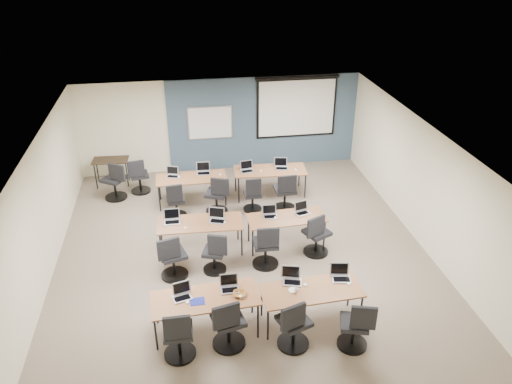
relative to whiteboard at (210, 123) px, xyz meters
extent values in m
cube|color=#6B6354|center=(0.30, -4.43, -1.45)|extent=(8.00, 9.00, 0.02)
cube|color=white|center=(0.30, -4.43, 1.25)|extent=(8.00, 9.00, 0.02)
cube|color=beige|center=(0.30, 0.07, -0.10)|extent=(8.00, 0.04, 2.70)
cube|color=beige|center=(0.30, -8.93, -0.10)|extent=(8.00, 0.04, 2.70)
cube|color=beige|center=(-3.70, -4.43, -0.10)|extent=(0.04, 9.00, 2.70)
cube|color=beige|center=(4.30, -4.43, -0.10)|extent=(0.04, 9.00, 2.70)
cube|color=#3D5977|center=(1.55, 0.04, -0.10)|extent=(5.50, 0.04, 2.70)
cube|color=#A4A9B1|center=(0.00, 0.00, 0.00)|extent=(1.28, 0.02, 0.98)
cube|color=white|center=(0.00, -0.01, 0.00)|extent=(1.20, 0.02, 0.90)
cube|color=black|center=(2.50, -0.02, 0.35)|extent=(2.32, 0.03, 1.82)
cube|color=white|center=(2.50, -0.03, 0.31)|extent=(2.20, 0.02, 1.62)
cylinder|color=black|center=(2.50, -0.03, 1.19)|extent=(2.40, 0.10, 0.10)
cube|color=brown|center=(-0.67, -6.70, -0.73)|extent=(1.85, 0.77, 0.03)
cylinder|color=black|center=(-1.54, -7.03, -1.10)|extent=(0.04, 0.04, 0.70)
cylinder|color=black|center=(0.19, -7.03, -1.10)|extent=(0.04, 0.04, 0.70)
cylinder|color=black|center=(-1.54, -6.38, -1.10)|extent=(0.04, 0.04, 0.70)
cylinder|color=black|center=(0.19, -6.38, -1.10)|extent=(0.04, 0.04, 0.70)
cube|color=brown|center=(1.18, -6.79, -0.73)|extent=(1.78, 0.74, 0.03)
cylinder|color=black|center=(0.35, -7.10, -1.10)|extent=(0.04, 0.04, 0.70)
cylinder|color=black|center=(2.01, -7.10, -1.10)|extent=(0.04, 0.04, 0.70)
cylinder|color=black|center=(0.35, -6.48, -1.10)|extent=(0.04, 0.04, 0.70)
cylinder|color=black|center=(2.01, -6.48, -1.10)|extent=(0.04, 0.04, 0.70)
cube|color=olive|center=(-0.60, -4.20, -0.73)|extent=(1.84, 0.77, 0.03)
cylinder|color=black|center=(-1.46, -4.53, -1.10)|extent=(0.04, 0.04, 0.70)
cylinder|color=black|center=(0.26, -4.53, -1.10)|extent=(0.04, 0.04, 0.70)
cylinder|color=black|center=(-1.46, -3.88, -1.10)|extent=(0.04, 0.04, 0.70)
cylinder|color=black|center=(0.26, -3.88, -1.10)|extent=(0.04, 0.04, 0.70)
cube|color=#A8783D|center=(1.29, -4.29, -0.73)|extent=(1.71, 0.71, 0.03)
cylinder|color=black|center=(0.49, -4.59, -1.10)|extent=(0.04, 0.04, 0.70)
cylinder|color=black|center=(2.08, -4.59, -1.10)|extent=(0.04, 0.04, 0.70)
cylinder|color=black|center=(0.49, -3.99, -1.10)|extent=(0.04, 0.04, 0.70)
cylinder|color=black|center=(2.08, -3.99, -1.10)|extent=(0.04, 0.04, 0.70)
cube|color=olive|center=(-0.67, -1.96, -0.73)|extent=(1.78, 0.74, 0.03)
cylinder|color=black|center=(-1.50, -2.27, -1.10)|extent=(0.04, 0.04, 0.70)
cylinder|color=black|center=(0.16, -2.27, -1.10)|extent=(0.04, 0.04, 0.70)
cylinder|color=black|center=(-1.50, -1.65, -1.10)|extent=(0.04, 0.04, 0.70)
cylinder|color=black|center=(0.16, -1.65, -1.10)|extent=(0.04, 0.04, 0.70)
cube|color=olive|center=(1.39, -1.84, -0.73)|extent=(1.88, 0.78, 0.03)
cylinder|color=black|center=(0.51, -2.17, -1.10)|extent=(0.04, 0.04, 0.70)
cylinder|color=black|center=(2.27, -2.17, -1.10)|extent=(0.04, 0.04, 0.70)
cylinder|color=black|center=(0.51, -1.51, -1.10)|extent=(0.04, 0.04, 0.70)
cylinder|color=black|center=(2.27, -1.51, -1.10)|extent=(0.04, 0.04, 0.70)
cube|color=#A6A7B2|center=(-1.06, -6.65, -0.71)|extent=(0.31, 0.23, 0.02)
cube|color=black|center=(-1.06, -6.67, -0.70)|extent=(0.27, 0.13, 0.00)
cube|color=#A6A7B2|center=(-1.06, -6.53, -0.59)|extent=(0.31, 0.06, 0.22)
cube|color=black|center=(-1.06, -6.54, -0.59)|extent=(0.28, 0.04, 0.18)
ellipsoid|color=white|center=(-0.97, -6.77, -0.71)|extent=(0.09, 0.11, 0.03)
cylinder|color=black|center=(-1.16, -7.21, -1.42)|extent=(0.54, 0.54, 0.05)
cylinder|color=black|center=(-1.16, -7.21, -1.21)|extent=(0.06, 0.06, 0.48)
cube|color=black|center=(-1.16, -7.21, -0.93)|extent=(0.48, 0.48, 0.08)
cube|color=black|center=(-1.16, -7.43, -0.65)|extent=(0.44, 0.06, 0.44)
cube|color=#B1B2C0|center=(-0.23, -6.57, -0.71)|extent=(0.32, 0.23, 0.02)
cube|color=black|center=(-0.23, -6.59, -0.70)|extent=(0.27, 0.14, 0.00)
cube|color=#B1B2C0|center=(-0.23, -6.45, -0.59)|extent=(0.32, 0.06, 0.22)
cube|color=black|center=(-0.23, -6.45, -0.59)|extent=(0.28, 0.04, 0.18)
ellipsoid|color=white|center=(-0.07, -6.79, -0.71)|extent=(0.08, 0.11, 0.04)
cylinder|color=black|center=(-0.32, -7.10, -1.42)|extent=(0.57, 0.57, 0.05)
cylinder|color=black|center=(-0.32, -7.10, -1.20)|extent=(0.06, 0.06, 0.50)
cube|color=black|center=(-0.32, -7.10, -0.91)|extent=(0.50, 0.50, 0.08)
cube|color=black|center=(-0.38, -7.32, -0.63)|extent=(0.46, 0.06, 0.44)
cube|color=silver|center=(0.89, -6.54, -0.71)|extent=(0.34, 0.25, 0.02)
cube|color=black|center=(0.89, -6.56, -0.70)|extent=(0.29, 0.14, 0.00)
cube|color=silver|center=(0.89, -6.41, -0.58)|extent=(0.34, 0.06, 0.23)
cube|color=black|center=(0.89, -6.42, -0.58)|extent=(0.30, 0.04, 0.19)
ellipsoid|color=white|center=(1.10, -6.65, -0.71)|extent=(0.06, 0.10, 0.03)
cylinder|color=black|center=(0.76, -7.29, -1.42)|extent=(0.55, 0.55, 0.05)
cylinder|color=black|center=(0.76, -7.29, -1.21)|extent=(0.06, 0.06, 0.49)
cube|color=black|center=(0.76, -7.29, -0.92)|extent=(0.49, 0.49, 0.08)
cube|color=black|center=(0.69, -7.50, -0.64)|extent=(0.44, 0.06, 0.44)
cube|color=#A1A1AC|center=(1.79, -6.60, -0.71)|extent=(0.34, 0.25, 0.02)
cube|color=black|center=(1.79, -6.62, -0.70)|extent=(0.29, 0.14, 0.00)
cube|color=#A1A1AC|center=(1.79, -6.47, -0.58)|extent=(0.34, 0.06, 0.24)
cube|color=black|center=(1.79, -6.48, -0.58)|extent=(0.30, 0.04, 0.19)
ellipsoid|color=white|center=(1.88, -6.75, -0.71)|extent=(0.06, 0.10, 0.03)
cylinder|color=black|center=(1.75, -7.47, -1.42)|extent=(0.52, 0.52, 0.05)
cylinder|color=black|center=(1.75, -7.47, -1.22)|extent=(0.06, 0.06, 0.46)
cube|color=black|center=(1.75, -7.47, -0.95)|extent=(0.46, 0.46, 0.08)
cube|color=black|center=(1.81, -7.67, -0.67)|extent=(0.42, 0.06, 0.44)
cube|color=silver|center=(-1.19, -4.11, -0.71)|extent=(0.34, 0.25, 0.02)
cube|color=black|center=(-1.19, -4.13, -0.70)|extent=(0.29, 0.15, 0.00)
cube|color=silver|center=(-1.19, -3.98, -0.58)|extent=(0.34, 0.06, 0.24)
cube|color=black|center=(-1.19, -3.98, -0.58)|extent=(0.30, 0.04, 0.19)
ellipsoid|color=white|center=(-0.92, -4.39, -0.71)|extent=(0.06, 0.09, 0.03)
cylinder|color=black|center=(-1.21, -5.02, -1.42)|extent=(0.56, 0.56, 0.05)
cylinder|color=black|center=(-1.21, -5.02, -1.20)|extent=(0.06, 0.06, 0.49)
cube|color=black|center=(-1.21, -5.02, -0.92)|extent=(0.49, 0.49, 0.08)
cube|color=black|center=(-1.27, -5.24, -0.64)|extent=(0.45, 0.06, 0.44)
cube|color=#B3B2BF|center=(-0.22, -4.22, -0.71)|extent=(0.35, 0.25, 0.02)
cube|color=black|center=(-0.22, -4.24, -0.70)|extent=(0.30, 0.15, 0.00)
cube|color=#B3B2BF|center=(-0.22, -4.09, -0.58)|extent=(0.35, 0.06, 0.24)
cube|color=black|center=(-0.22, -4.09, -0.58)|extent=(0.31, 0.05, 0.20)
ellipsoid|color=white|center=(-0.08, -4.29, -0.71)|extent=(0.07, 0.10, 0.03)
cylinder|color=black|center=(-0.37, -4.97, -1.42)|extent=(0.48, 0.48, 0.05)
cylinder|color=black|center=(-0.37, -4.97, -1.24)|extent=(0.06, 0.06, 0.43)
cube|color=black|center=(-0.37, -4.97, -0.98)|extent=(0.43, 0.43, 0.08)
cube|color=black|center=(-0.31, -5.15, -0.70)|extent=(0.39, 0.06, 0.44)
cube|color=#B5B5BA|center=(0.94, -4.23, -0.71)|extent=(0.31, 0.22, 0.02)
cube|color=black|center=(0.94, -4.25, -0.70)|extent=(0.26, 0.13, 0.00)
cube|color=#B5B5BA|center=(0.94, -4.11, -0.59)|extent=(0.31, 0.06, 0.21)
cube|color=black|center=(0.94, -4.11, -0.59)|extent=(0.27, 0.04, 0.17)
ellipsoid|color=white|center=(1.04, -4.29, -0.71)|extent=(0.09, 0.11, 0.04)
cylinder|color=black|center=(0.71, -4.94, -1.42)|extent=(0.56, 0.56, 0.05)
cylinder|color=black|center=(0.71, -4.94, -1.20)|extent=(0.06, 0.06, 0.49)
cube|color=black|center=(0.71, -4.94, -0.92)|extent=(0.49, 0.49, 0.08)
cube|color=black|center=(0.72, -5.16, -0.64)|extent=(0.45, 0.06, 0.44)
cube|color=#BBBCC1|center=(1.67, -4.19, -0.71)|extent=(0.31, 0.23, 0.02)
cube|color=black|center=(1.67, -4.21, -0.70)|extent=(0.27, 0.13, 0.00)
cube|color=#BBBCC1|center=(1.67, -4.07, -0.59)|extent=(0.31, 0.06, 0.22)
cube|color=black|center=(1.67, -4.08, -0.59)|extent=(0.28, 0.04, 0.18)
ellipsoid|color=white|center=(2.01, -4.40, -0.71)|extent=(0.08, 0.11, 0.03)
cylinder|color=black|center=(1.88, -4.69, -1.42)|extent=(0.55, 0.55, 0.05)
cylinder|color=black|center=(1.88, -4.69, -1.21)|extent=(0.06, 0.06, 0.49)
cube|color=black|center=(1.88, -4.69, -0.92)|extent=(0.49, 0.49, 0.08)
cube|color=black|center=(1.79, -4.89, -0.64)|extent=(0.44, 0.06, 0.44)
cube|color=#A4A4B0|center=(-1.14, -1.85, -0.71)|extent=(0.31, 0.23, 0.02)
cube|color=black|center=(-1.14, -1.87, -0.70)|extent=(0.26, 0.13, 0.00)
cube|color=#A4A4B0|center=(-1.14, -1.73, -0.59)|extent=(0.31, 0.06, 0.21)
cube|color=black|center=(-1.14, -1.74, -0.59)|extent=(0.27, 0.04, 0.18)
ellipsoid|color=white|center=(-0.98, -1.90, -0.71)|extent=(0.07, 0.10, 0.03)
cylinder|color=black|center=(-1.10, -2.59, -1.42)|extent=(0.48, 0.48, 0.05)
cylinder|color=black|center=(-1.10, -2.59, -1.24)|extent=(0.06, 0.06, 0.42)
cube|color=black|center=(-1.10, -2.59, -0.99)|extent=(0.42, 0.42, 0.08)
cube|color=black|center=(-1.11, -2.78, -0.71)|extent=(0.38, 0.06, 0.44)
cube|color=silver|center=(-0.34, -1.79, -0.71)|extent=(0.35, 0.26, 0.02)
cube|color=black|center=(-0.34, -1.81, -0.70)|extent=(0.30, 0.15, 0.00)
cube|color=silver|center=(-0.34, -1.65, -0.58)|extent=(0.35, 0.06, 0.24)
cube|color=black|center=(-0.34, -1.66, -0.58)|extent=(0.31, 0.05, 0.20)
ellipsoid|color=white|center=(0.07, -1.93, -0.71)|extent=(0.07, 0.10, 0.03)
cylinder|color=black|center=(-0.10, -2.55, -1.42)|extent=(0.56, 0.56, 0.05)
cylinder|color=black|center=(-0.10, -2.55, -1.20)|extent=(0.06, 0.06, 0.49)
cube|color=black|center=(-0.10, -2.55, -0.92)|extent=(0.49, 0.49, 0.08)
cube|color=black|center=(-0.02, -2.76, -0.64)|extent=(0.45, 0.06, 0.44)
cube|color=silver|center=(0.78, -1.85, -0.71)|extent=(0.33, 0.24, 0.02)
cube|color=black|center=(0.78, -1.87, -0.70)|extent=(0.28, 0.14, 0.00)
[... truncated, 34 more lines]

